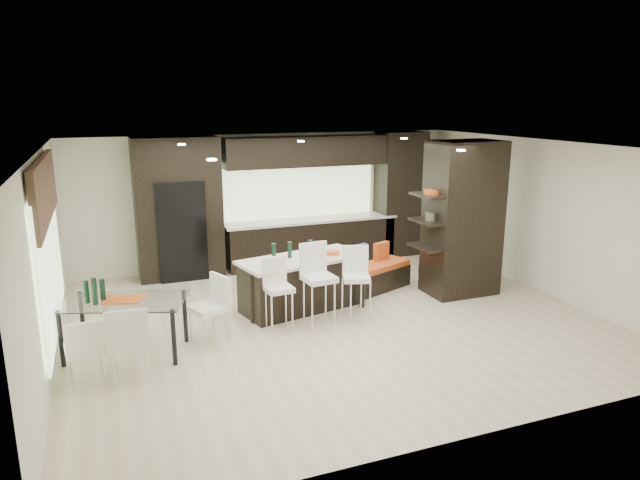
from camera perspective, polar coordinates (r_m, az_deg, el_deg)
name	(u,v)px	position (r m, az deg, el deg)	size (l,w,h in m)	color
ground	(334,319)	(9.09, 1.39, -7.91)	(8.00, 8.00, 0.00)	beige
back_wall	(269,199)	(11.91, -5.08, 4.06)	(8.00, 0.02, 2.70)	silver
left_wall	(45,263)	(8.07, -25.79, -2.05)	(0.02, 7.00, 2.70)	silver
right_wall	(543,217)	(10.83, 21.38, 2.16)	(0.02, 7.00, 2.70)	silver
ceiling	(335,147)	(8.46, 1.49, 9.32)	(8.00, 7.00, 0.02)	white
window_left	(50,258)	(8.26, -25.42, -1.67)	(0.04, 3.20, 1.90)	#B2D199
window_back	(297,189)	(12.02, -2.29, 5.16)	(3.40, 0.04, 1.20)	#B2D199
stone_accent	(44,190)	(8.09, -25.87, 4.51)	(0.08, 3.00, 0.80)	brown
ceiling_spots	(328,147)	(8.69, 0.85, 9.31)	(4.00, 3.00, 0.02)	white
back_cabinetry	(297,201)	(11.75, -2.28, 3.97)	(6.80, 0.68, 2.70)	black
refrigerator	(180,229)	(11.25, -13.81, 1.04)	(0.90, 0.68, 1.90)	black
partition_column	(463,219)	(10.26, 14.08, 2.10)	(1.20, 0.80, 2.70)	black
kitchen_island	(302,283)	(9.43, -1.79, -4.32)	(2.06, 0.88, 0.86)	black
stool_left	(279,301)	(8.57, -4.14, -6.15)	(0.39, 0.39, 0.88)	white
stool_mid	(319,293)	(8.72, -0.10, -5.29)	(0.45, 0.45, 1.02)	white
stool_right	(356,290)	(8.99, 3.63, -5.04)	(0.41, 0.41, 0.92)	white
bench	(378,276)	(10.44, 5.82, -3.63)	(1.27, 0.49, 0.49)	black
floor_vase	(431,254)	(10.65, 11.06, -1.36)	(0.45, 0.45, 1.24)	#4D523B
dining_table	(126,327)	(8.21, -18.83, -8.23)	(1.60, 0.90, 0.77)	white
chair_near	(129,345)	(7.47, -18.56, -9.90)	(0.49, 0.49, 0.90)	white
chair_far	(85,354)	(7.52, -22.41, -10.48)	(0.44, 0.44, 0.81)	white
chair_end	(209,312)	(8.29, -11.09, -7.11)	(0.47, 0.47, 0.88)	white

